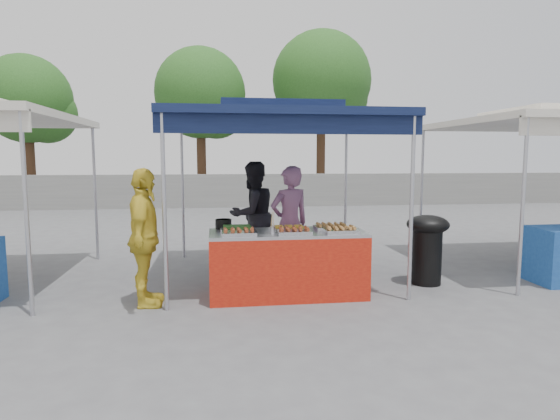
{
  "coord_description": "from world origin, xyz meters",
  "views": [
    {
      "loc": [
        -0.9,
        -6.0,
        1.8
      ],
      "look_at": [
        0.0,
        0.6,
        1.05
      ],
      "focal_mm": 30.0,
      "sensor_mm": 36.0,
      "label": 1
    }
  ],
  "objects": [
    {
      "name": "ground_plane",
      "position": [
        0.0,
        0.0,
        0.0
      ],
      "size": [
        80.0,
        80.0,
        0.0
      ],
      "primitive_type": "plane",
      "color": "#565658"
    },
    {
      "name": "back_wall",
      "position": [
        0.0,
        11.0,
        0.6
      ],
      "size": [
        40.0,
        0.25,
        1.2
      ],
      "primitive_type": "cube",
      "color": "gray",
      "rests_on": "ground_plane"
    },
    {
      "name": "main_canopy",
      "position": [
        0.0,
        0.97,
        2.37
      ],
      "size": [
        3.2,
        3.2,
        2.57
      ],
      "color": "#B4B4BB",
      "rests_on": "ground_plane"
    },
    {
      "name": "tree_0",
      "position": [
        -7.67,
        12.77,
        3.81
      ],
      "size": [
        3.34,
        3.24,
        5.57
      ],
      "color": "#3E2718",
      "rests_on": "ground_plane"
    },
    {
      "name": "tree_1",
      "position": [
        -1.33,
        12.89,
        4.14
      ],
      "size": [
        3.57,
        3.52,
        6.06
      ],
      "color": "#3E2718",
      "rests_on": "ground_plane"
    },
    {
      "name": "tree_2",
      "position": [
        3.58,
        13.28,
        4.76
      ],
      "size": [
        4.05,
        4.05,
        6.96
      ],
      "color": "#3E2718",
      "rests_on": "ground_plane"
    },
    {
      "name": "vendor_table",
      "position": [
        0.0,
        -0.1,
        0.43
      ],
      "size": [
        2.0,
        0.8,
        0.85
      ],
      "color": "red",
      "rests_on": "ground_plane"
    },
    {
      "name": "food_tray_fl",
      "position": [
        -0.63,
        -0.34,
        0.88
      ],
      "size": [
        0.42,
        0.3,
        0.07
      ],
      "color": "silver",
      "rests_on": "vendor_table"
    },
    {
      "name": "food_tray_fm",
      "position": [
        0.05,
        -0.34,
        0.88
      ],
      "size": [
        0.42,
        0.3,
        0.07
      ],
      "color": "silver",
      "rests_on": "vendor_table"
    },
    {
      "name": "food_tray_fr",
      "position": [
        0.65,
        -0.32,
        0.88
      ],
      "size": [
        0.42,
        0.3,
        0.07
      ],
      "color": "silver",
      "rests_on": "vendor_table"
    },
    {
      "name": "food_tray_bl",
      "position": [
        -0.64,
        -0.01,
        0.88
      ],
      "size": [
        0.42,
        0.3,
        0.07
      ],
      "color": "silver",
      "rests_on": "vendor_table"
    },
    {
      "name": "food_tray_bm",
      "position": [
        0.03,
        -0.05,
        0.88
      ],
      "size": [
        0.42,
        0.3,
        0.07
      ],
      "color": "silver",
      "rests_on": "vendor_table"
    },
    {
      "name": "food_tray_br",
      "position": [
        0.59,
        -0.04,
        0.88
      ],
      "size": [
        0.42,
        0.3,
        0.07
      ],
      "color": "silver",
      "rests_on": "vendor_table"
    },
    {
      "name": "cooking_pot",
      "position": [
        -0.81,
        0.26,
        0.91
      ],
      "size": [
        0.22,
        0.22,
        0.13
      ],
      "primitive_type": "cylinder",
      "color": "black",
      "rests_on": "vendor_table"
    },
    {
      "name": "skewer_cup",
      "position": [
        -0.21,
        -0.26,
        0.89
      ],
      "size": [
        0.07,
        0.07,
        0.09
      ],
      "primitive_type": "cylinder",
      "color": "#B4B4BB",
      "rests_on": "vendor_table"
    },
    {
      "name": "wok_burner",
      "position": [
        2.06,
        0.2,
        0.59
      ],
      "size": [
        0.59,
        0.59,
        1.0
      ],
      "rotation": [
        0.0,
        0.0,
        -0.09
      ],
      "color": "black",
      "rests_on": "ground_plane"
    },
    {
      "name": "crate_left",
      "position": [
        -0.28,
        0.42,
        0.15
      ],
      "size": [
        0.5,
        0.35,
        0.3
      ],
      "primitive_type": "cube",
      "color": "#13339C",
      "rests_on": "ground_plane"
    },
    {
      "name": "crate_right",
      "position": [
        0.23,
        0.66,
        0.14
      ],
      "size": [
        0.45,
        0.32,
        0.27
      ],
      "primitive_type": "cube",
      "color": "#13339C",
      "rests_on": "ground_plane"
    },
    {
      "name": "crate_stacked",
      "position": [
        0.23,
        0.66,
        0.4
      ],
      "size": [
        0.44,
        0.31,
        0.26
      ],
      "primitive_type": "cube",
      "color": "#13339C",
      "rests_on": "crate_right"
    },
    {
      "name": "vendor_woman",
      "position": [
        0.15,
        0.68,
        0.84
      ],
      "size": [
        0.71,
        0.59,
        1.68
      ],
      "primitive_type": "imported",
      "rotation": [
        0.0,
        0.0,
        3.49
      ],
      "color": "#845479",
      "rests_on": "ground_plane"
    },
    {
      "name": "helper_man",
      "position": [
        -0.32,
        1.59,
        0.87
      ],
      "size": [
        1.06,
        1.0,
        1.74
      ],
      "primitive_type": "imported",
      "rotation": [
        0.0,
        0.0,
        3.7
      ],
      "color": "black",
      "rests_on": "ground_plane"
    },
    {
      "name": "customer_person",
      "position": [
        -1.77,
        -0.28,
        0.84
      ],
      "size": [
        0.44,
        1.0,
        1.68
      ],
      "primitive_type": "imported",
      "rotation": [
        0.0,
        0.0,
        1.6
      ],
      "color": "gold",
      "rests_on": "ground_plane"
    }
  ]
}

